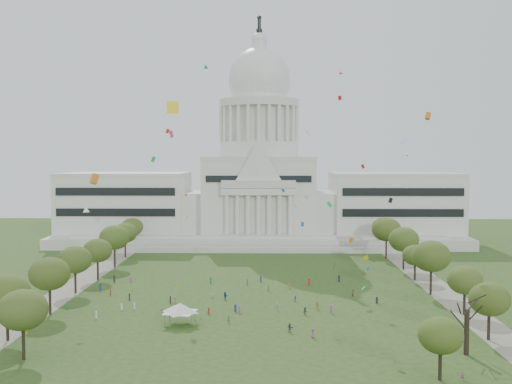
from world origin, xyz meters
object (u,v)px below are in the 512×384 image
Objects in this scene: big_bare_tree at (467,306)px; person_0 at (377,300)px; capitol at (259,186)px; person_1 at (463,376)px; event_tent at (180,307)px.

big_bare_tree is 8.03× the size of person_0.
person_0 is (29.11, -105.31, -21.50)m from capitol.
person_0 is (-8.89, 36.28, -7.88)m from big_bare_tree.
capitol is 12.50× the size of big_bare_tree.
capitol reaches higher than person_1.
event_tent is 56.69m from person_1.
person_0 is at bearing -74.55° from capitol.
event_tent is 47.40m from person_0.
capitol is at bearing 111.86° from person_1.
capitol is at bearing 130.42° from person_0.
person_0 is at bearing 104.78° from person_1.
big_bare_tree is (38.00, -141.59, -13.62)m from capitol.
capitol is at bearing 105.02° from big_bare_tree.
person_1 is at bearing -77.69° from capitol.
big_bare_tree is 1.32× the size of event_tent.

